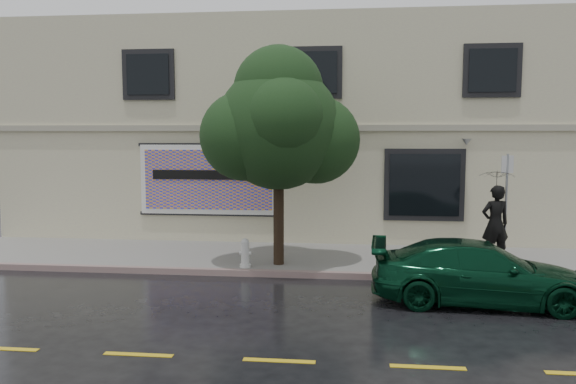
# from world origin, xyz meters

# --- Properties ---
(ground) EXTENTS (90.00, 90.00, 0.00)m
(ground) POSITION_xyz_m (0.00, 0.00, 0.00)
(ground) COLOR black
(ground) RESTS_ON ground
(sidewalk) EXTENTS (20.00, 3.50, 0.15)m
(sidewalk) POSITION_xyz_m (0.00, 3.25, 0.07)
(sidewalk) COLOR gray
(sidewalk) RESTS_ON ground
(curb) EXTENTS (20.00, 0.18, 0.16)m
(curb) POSITION_xyz_m (0.00, 1.50, 0.07)
(curb) COLOR gray
(curb) RESTS_ON ground
(road_marking) EXTENTS (19.00, 0.12, 0.01)m
(road_marking) POSITION_xyz_m (0.00, -3.50, 0.01)
(road_marking) COLOR gold
(road_marking) RESTS_ON ground
(building) EXTENTS (20.00, 8.12, 7.00)m
(building) POSITION_xyz_m (0.00, 9.00, 3.50)
(building) COLOR #C0B39A
(building) RESTS_ON ground
(billboard) EXTENTS (4.30, 0.16, 2.20)m
(billboard) POSITION_xyz_m (-3.20, 4.92, 2.05)
(billboard) COLOR white
(billboard) RESTS_ON ground
(car) EXTENTS (4.45, 2.19, 1.26)m
(car) POSITION_xyz_m (3.68, -0.16, 0.63)
(car) COLOR #08331D
(car) RESTS_ON ground
(pedestrian) EXTENTS (0.81, 0.63, 1.98)m
(pedestrian) POSITION_xyz_m (4.74, 2.99, 1.14)
(pedestrian) COLOR black
(pedestrian) RESTS_ON sidewalk
(umbrella) EXTENTS (1.12, 1.12, 0.69)m
(umbrella) POSITION_xyz_m (4.74, 2.99, 2.48)
(umbrella) COLOR black
(umbrella) RESTS_ON pedestrian
(street_tree) EXTENTS (3.06, 3.06, 4.95)m
(street_tree) POSITION_xyz_m (-0.72, 2.20, 3.56)
(street_tree) COLOR #312416
(street_tree) RESTS_ON sidewalk
(fire_hydrant) EXTENTS (0.29, 0.28, 0.72)m
(fire_hydrant) POSITION_xyz_m (-1.50, 1.80, 0.50)
(fire_hydrant) COLOR silver
(fire_hydrant) RESTS_ON sidewalk
(sign_pole) EXTENTS (0.33, 0.13, 2.77)m
(sign_pole) POSITION_xyz_m (5.04, 3.20, 1.80)
(sign_pole) COLOR gray
(sign_pole) RESTS_ON sidewalk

